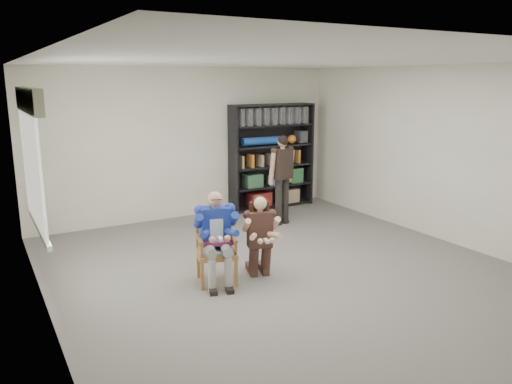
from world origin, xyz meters
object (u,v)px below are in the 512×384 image
kneeling_woman (260,237)px  standing_man (282,180)px  armchair (216,248)px  bookshelf (272,157)px  seated_man (216,237)px

kneeling_woman → standing_man: bearing=67.3°
armchair → bookshelf: bearing=64.9°
armchair → kneeling_woman: (0.58, -0.12, 0.09)m
seated_man → kneeling_woman: seated_man is taller
armchair → seated_man: size_ratio=0.77×
armchair → bookshelf: bookshelf is taller
standing_man → armchair: bearing=-148.9°
bookshelf → standing_man: (-0.50, -1.17, -0.24)m
armchair → kneeling_woman: bearing=4.8°
armchair → seated_man: (0.00, 0.00, 0.14)m
armchair → bookshelf: 4.06m
seated_man → bookshelf: (2.67, 3.00, 0.45)m
armchair → seated_man: seated_man is taller
kneeling_woman → bookshelf: (2.09, 3.12, 0.50)m
kneeling_woman → bookshelf: bearing=72.7°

